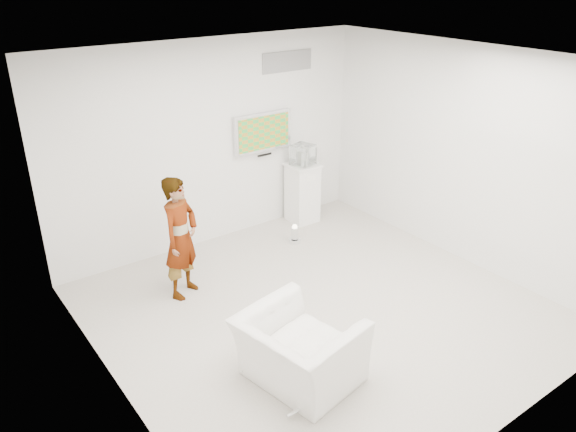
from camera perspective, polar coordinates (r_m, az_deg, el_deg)
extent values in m
cube|color=#B9B4AA|center=(7.03, 3.19, -9.44)|extent=(5.00, 5.00, 0.01)
cube|color=#2E2E31|center=(5.91, 3.88, 15.38)|extent=(5.00, 5.00, 0.01)
cube|color=silver|center=(8.28, -7.71, 7.22)|extent=(5.00, 0.01, 3.00)
cube|color=silver|center=(4.90, 22.70, -7.34)|extent=(5.00, 0.01, 3.00)
cube|color=silver|center=(5.23, -18.14, -4.49)|extent=(0.01, 5.00, 3.00)
cube|color=silver|center=(8.07, 17.36, 5.86)|extent=(0.01, 5.00, 3.00)
cube|color=silver|center=(8.64, -2.61, 8.51)|extent=(1.00, 0.08, 0.60)
cube|color=gray|center=(8.74, -0.07, 15.43)|extent=(0.90, 0.02, 0.30)
imported|color=silver|center=(7.09, -10.84, -2.18)|extent=(0.69, 0.62, 1.59)
imported|color=silver|center=(5.79, 1.14, -13.51)|extent=(1.16, 1.28, 0.73)
cube|color=white|center=(9.13, 1.48, 2.38)|extent=(0.49, 0.49, 0.98)
cylinder|color=silver|center=(8.53, 0.68, -1.84)|extent=(0.21, 0.21, 0.29)
cube|color=white|center=(8.91, 1.52, 6.24)|extent=(0.40, 0.40, 0.32)
cube|color=white|center=(8.92, 1.52, 5.94)|extent=(0.11, 0.17, 0.22)
cube|color=white|center=(7.10, -11.15, 3.48)|extent=(0.08, 0.15, 0.04)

